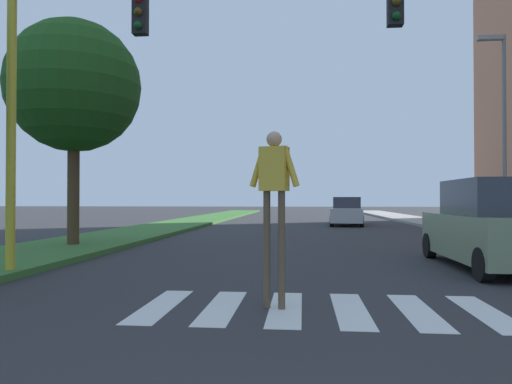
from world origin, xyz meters
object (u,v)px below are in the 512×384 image
traffic_light_gantry (138,52)px  sedan_midblock (347,212)px  street_lamp_right (502,117)px  pedestrian_performer (274,190)px  suv_crossing (493,227)px  tree_mid (74,87)px

traffic_light_gantry → sedan_midblock: size_ratio=1.86×
street_lamp_right → traffic_light_gantry: bearing=-137.6°
pedestrian_performer → traffic_light_gantry: bearing=141.8°
street_lamp_right → pedestrian_performer: street_lamp_right is taller
suv_crossing → street_lamp_right: bearing=67.0°
pedestrian_performer → suv_crossing: bearing=43.2°
tree_mid → traffic_light_gantry: (3.92, -5.27, -0.67)m
traffic_light_gantry → suv_crossing: (7.34, 2.15, -3.43)m
street_lamp_right → pedestrian_performer: 14.39m
tree_mid → traffic_light_gantry: tree_mid is taller
suv_crossing → sedan_midblock: (-1.58, 17.59, -0.16)m
traffic_light_gantry → pedestrian_performer: 4.41m
sedan_midblock → street_lamp_right: bearing=-64.9°
traffic_light_gantry → street_lamp_right: 14.23m
sedan_midblock → tree_mid: bearing=-123.8°
tree_mid → sedan_midblock: bearing=56.2°
traffic_light_gantry → pedestrian_performer: size_ratio=3.54×
traffic_light_gantry → street_lamp_right: size_ratio=1.17×
street_lamp_right → suv_crossing: (-3.16, -7.45, -3.66)m
traffic_light_gantry → pedestrian_performer: bearing=-38.2°
traffic_light_gantry → suv_crossing: size_ratio=1.91×
sedan_midblock → suv_crossing: bearing=-84.9°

